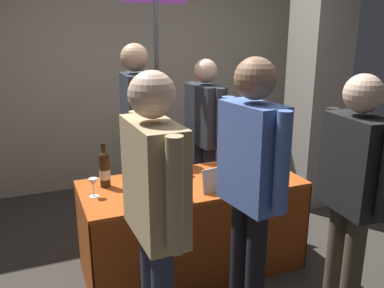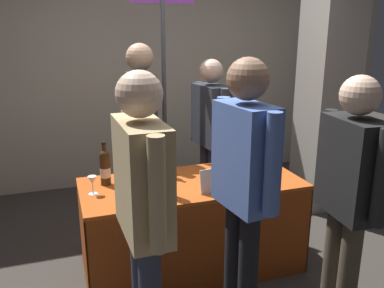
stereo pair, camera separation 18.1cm
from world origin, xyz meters
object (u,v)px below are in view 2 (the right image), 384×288
Objects in this scene: taster_foreground_right at (244,177)px; booth_signpost at (164,73)px; tasting_table at (192,208)px; featured_wine_bottle at (166,175)px; display_bottle_0 at (163,159)px; vendor_presenter at (211,128)px; wine_glass_near_vendor at (235,168)px; wine_glass_mid at (92,181)px; concrete_pillar at (330,59)px.

booth_signpost is at bearing -8.39° from taster_foreground_right.
tasting_table is 0.49m from featured_wine_bottle.
display_bottle_0 is (0.08, 0.39, -0.01)m from featured_wine_bottle.
booth_signpost is (-0.35, 0.36, 0.49)m from vendor_presenter.
display_bottle_0 is 0.56m from wine_glass_near_vendor.
wine_glass_near_vendor is (0.56, 0.11, -0.05)m from featured_wine_bottle.
booth_signpost is at bearing 75.45° from featured_wine_bottle.
vendor_presenter is at bearing 41.23° from display_bottle_0.
tasting_table is 12.43× the size of wine_glass_mid.
booth_signpost reaches higher than taster_foreground_right.
vendor_presenter reaches higher than display_bottle_0.
concrete_pillar reaches higher than wine_glass_near_vendor.
wine_glass_near_vendor is 0.83m from vendor_presenter.
taster_foreground_right is at bearing -21.66° from vendor_presenter.
concrete_pillar is 2.66m from wine_glass_mid.
concrete_pillar is 1.36× the size of booth_signpost.
wine_glass_mid is at bearing -65.84° from vendor_presenter.
featured_wine_bottle is 0.16× the size of booth_signpost.
taster_foreground_right reaches higher than featured_wine_bottle.
concrete_pillar is at bearing 15.77° from display_bottle_0.
concrete_pillar is at bearing 23.11° from tasting_table.
vendor_presenter is 0.70m from booth_signpost.
featured_wine_bottle is 2.68× the size of wine_glass_mid.
wine_glass_mid is 0.08× the size of vendor_presenter.
wine_glass_near_vendor is 1.06× the size of wine_glass_mid.
wine_glass_mid is (-2.45, -0.73, -0.73)m from concrete_pillar.
featured_wine_bottle is 1.05× the size of display_bottle_0.
booth_signpost reaches higher than wine_glass_mid.
wine_glass_mid is 1.12m from taster_foreground_right.
booth_signpost is at bearing 74.31° from display_bottle_0.
tasting_table is 0.46m from wine_glass_near_vendor.
display_bottle_0 is 2.56× the size of wine_glass_mid.
booth_signpost is at bearing 101.32° from wine_glass_near_vendor.
wine_glass_near_vendor is at bearing -28.39° from taster_foreground_right.
featured_wine_bottle reaches higher than wine_glass_mid.
wine_glass_mid is (-0.74, -0.00, 0.32)m from tasting_table.
taster_foreground_right is at bearing -110.52° from wine_glass_near_vendor.
featured_wine_bottle reaches higher than wine_glass_near_vendor.
concrete_pillar is 8.68× the size of featured_wine_bottle.
vendor_presenter is at bearing -179.74° from concrete_pillar.
featured_wine_bottle is at bearing -169.20° from wine_glass_near_vendor.
taster_foreground_right is 0.75× the size of booth_signpost.
booth_signpost reaches higher than wine_glass_near_vendor.
concrete_pillar reaches higher than booth_signpost.
taster_foreground_right is (-0.37, -1.48, 0.08)m from vendor_presenter.
tasting_table is at bearing -3.17° from taster_foreground_right.
wine_glass_mid is at bearing -127.02° from booth_signpost.
vendor_presenter is at bearing 31.84° from wine_glass_mid.
booth_signpost reaches higher than featured_wine_bottle.
taster_foreground_right is (0.06, -0.75, 0.52)m from tasting_table.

